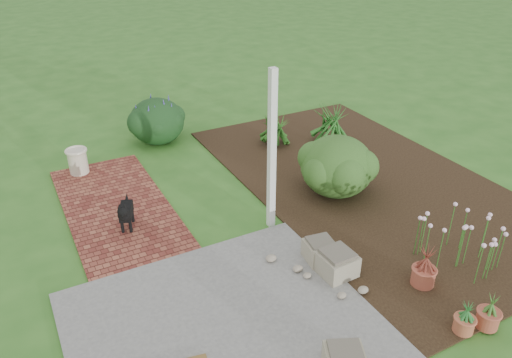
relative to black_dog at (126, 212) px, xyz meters
name	(u,v)px	position (x,y,z in m)	size (l,w,h in m)	color
ground	(257,233)	(1.71, -0.99, -0.34)	(80.00, 80.00, 0.00)	#2D641F
concrete_patio	(232,339)	(0.46, -2.74, -0.32)	(3.50, 3.50, 0.04)	slate
brick_path	(116,206)	(0.01, 0.76, -0.32)	(1.60, 3.50, 0.04)	maroon
garden_bed	(366,181)	(4.21, -0.49, -0.33)	(4.00, 7.00, 0.03)	black
veranda_post	(272,153)	(2.01, -0.89, 0.91)	(0.10, 0.10, 2.50)	white
stone_trough_mid	(337,264)	(2.19, -2.36, -0.15)	(0.45, 0.45, 0.30)	gray
stone_trough_far	(320,251)	(2.17, -2.00, -0.17)	(0.40, 0.40, 0.27)	gray
black_dog	(126,212)	(0.00, 0.00, 0.00)	(0.32, 0.56, 0.51)	black
cream_ceramic_urn	(78,161)	(-0.29, 2.24, -0.07)	(0.34, 0.34, 0.46)	beige
evergreen_shrub	(337,165)	(3.48, -0.55, 0.21)	(1.23, 1.23, 1.05)	#193F13
agapanthus_clump_back	(330,120)	(4.61, 1.24, 0.18)	(1.09, 1.09, 0.98)	#0E4212
agapanthus_clump_front	(275,126)	(3.55, 1.68, 0.09)	(0.91, 0.91, 0.81)	#143F0F
pink_flower_patch	(469,243)	(3.88, -3.01, 0.04)	(1.10, 1.10, 0.71)	#113D0F
terracotta_pot_bronze	(423,276)	(3.07, -3.05, -0.19)	(0.30, 0.30, 0.24)	#A44C37
terracotta_pot_small_left	(464,324)	(2.88, -3.89, -0.22)	(0.23, 0.23, 0.19)	#AB5739
terracotta_pot_small_right	(488,319)	(3.18, -3.97, -0.20)	(0.26, 0.26, 0.22)	#9F4A36
purple_flowering_bush	(157,120)	(1.47, 3.00, 0.14)	(1.13, 1.13, 0.96)	black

